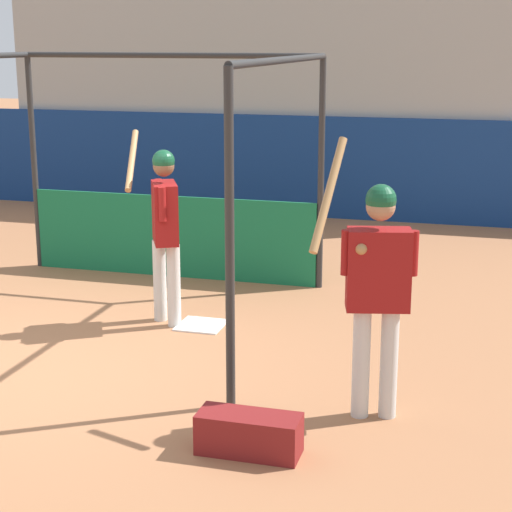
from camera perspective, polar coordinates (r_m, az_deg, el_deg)
ground_plane at (r=7.64m, az=-15.09°, el=-7.10°), size 60.00×60.00×0.00m
outfield_wall at (r=13.65m, az=-0.49°, el=6.12°), size 24.00×0.12×1.57m
bleacher_section at (r=15.53m, az=1.65°, el=10.95°), size 8.15×4.00×3.65m
batting_cage at (r=9.29m, az=-7.21°, el=4.31°), size 3.58×3.43×2.58m
home_plate at (r=8.39m, az=-3.67°, el=-4.62°), size 0.44×0.44×0.02m
player_batter at (r=8.25m, az=-6.15°, el=2.37°), size 0.70×0.75×1.85m
player_waiting at (r=6.16m, az=8.04°, el=-1.57°), size 0.73×0.56×2.05m
equipment_bag at (r=5.88m, az=-0.47°, el=-11.77°), size 0.70×0.28×0.28m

